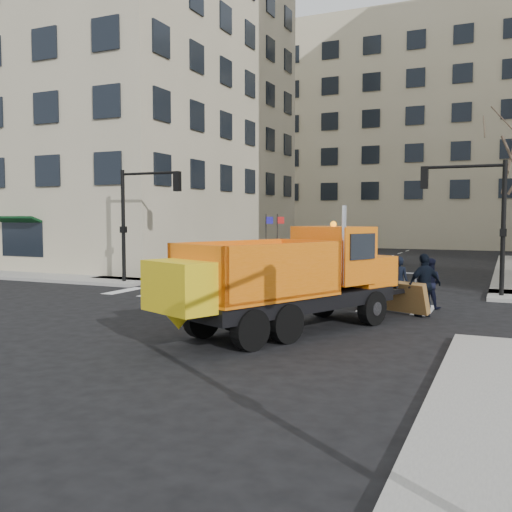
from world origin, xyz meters
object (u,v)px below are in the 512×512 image
at_px(cop_a, 399,282).
at_px(cop_c, 425,285).
at_px(plow_truck, 287,276).
at_px(newspaper_box, 371,277).
at_px(worker, 207,267).
at_px(cop_b, 429,283).

distance_m(cop_a, cop_c, 1.83).
height_order(plow_truck, newspaper_box, plow_truck).
distance_m(plow_truck, newspaper_box, 9.05).
height_order(worker, newspaper_box, worker).
bearing_deg(newspaper_box, cop_b, -50.21).
bearing_deg(cop_c, cop_a, -97.25).
bearing_deg(worker, newspaper_box, -2.38).
relative_size(plow_truck, newspaper_box, 8.45).
bearing_deg(newspaper_box, cop_c, -61.09).
height_order(cop_a, worker, worker).
relative_size(plow_truck, cop_c, 4.55).
relative_size(cop_a, newspaper_box, 1.66).
xyz_separation_m(plow_truck, cop_b, (3.09, 5.85, -0.68)).
xyz_separation_m(plow_truck, cop_a, (2.09, 5.60, -0.65)).
height_order(cop_b, cop_c, cop_c).
bearing_deg(cop_a, worker, -4.97).
bearing_deg(plow_truck, cop_b, -3.89).
bearing_deg(plow_truck, cop_a, 3.44).
height_order(cop_b, newspaper_box, cop_b).
xyz_separation_m(plow_truck, cop_c, (3.17, 4.13, -0.55)).
height_order(plow_truck, cop_a, plow_truck).
xyz_separation_m(cop_c, worker, (-9.37, 2.57, 0.05)).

